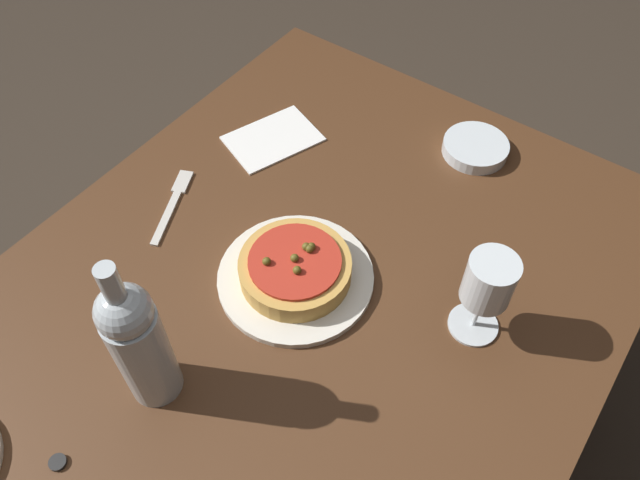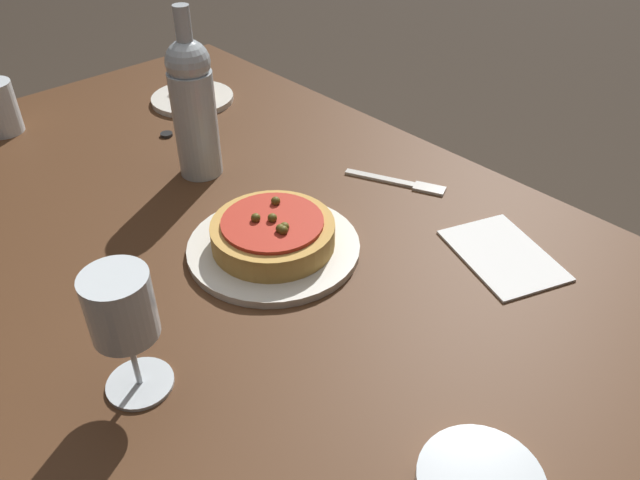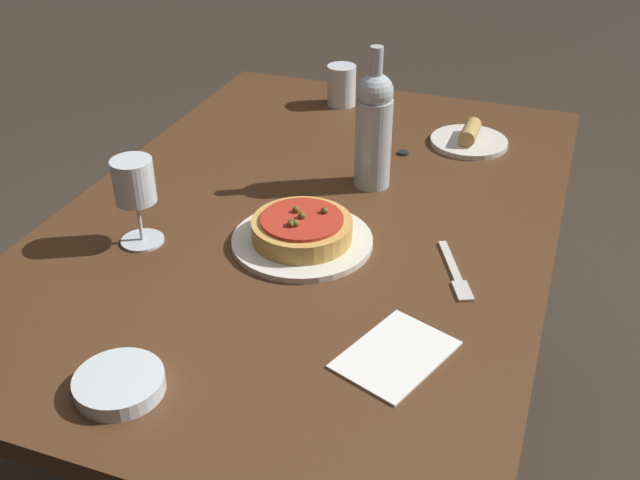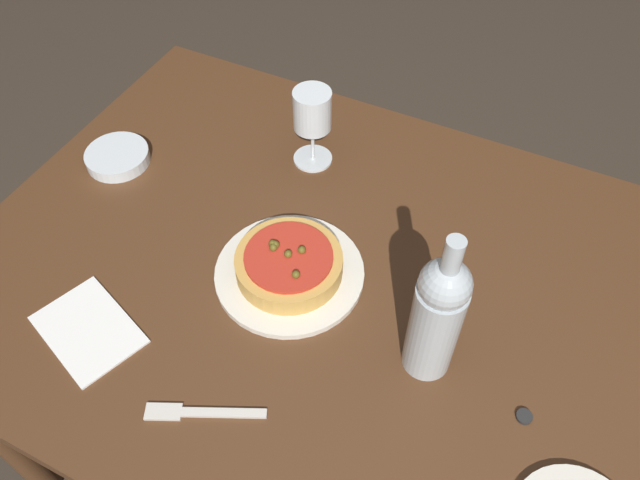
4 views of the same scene
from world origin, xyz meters
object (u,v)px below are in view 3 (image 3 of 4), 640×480
Objects in this scene: dinner_plate at (302,241)px; side_bowl at (119,384)px; fork at (455,274)px; bottle_cap at (403,153)px; side_plate at (469,139)px; wine_bottle at (374,127)px; pizza at (302,228)px; water_cup at (341,85)px; wine_glass at (134,185)px; dining_table at (311,248)px.

dinner_plate is 2.04× the size of side_bowl.
bottle_cap is (-0.43, -0.20, 0.00)m from fork.
dinner_plate is 1.46× the size of side_plate.
wine_bottle reaches higher than bottle_cap.
pizza is at bearing -2.78° from dinner_plate.
water_cup is 0.81× the size of side_bowl.
wine_bottle is at bearing -9.30° from bottle_cap.
pizza reaches higher than dinner_plate.
wine_glass is 0.57× the size of wine_bottle.
dinner_plate is 1.51× the size of fork.
water_cup reaches higher than bottle_cap.
fork is (0.00, 0.28, -0.03)m from pizza.
dinner_plate is 0.68m from water_cup.
bottle_cap is (-0.87, 0.18, -0.01)m from side_bowl.
side_plate is (0.13, 0.35, -0.04)m from water_cup.
dining_table is 8.07× the size of fork.
dining_table is 7.82× the size of side_plate.
side_plate is at bearing 158.68° from pizza.
dining_table is 13.49× the size of water_cup.
side_bowl is (0.44, -0.10, -0.02)m from pizza.
side_bowl reaches higher than dinner_plate.
pizza is at bearing 12.97° from dining_table.
pizza is 1.04× the size of side_plate.
side_plate is at bearing 158.67° from dinner_plate.
water_cup is at bearing -167.46° from dinner_plate.
side_bowl is 0.89m from bottle_cap.
wine_bottle is (-0.15, 0.08, 0.21)m from dining_table.
bottle_cap is (-0.43, 0.08, -0.00)m from dinner_plate.
fork is at bearing 7.98° from side_plate.
dining_table is 0.57m from side_bowl.
side_bowl is (0.35, 0.18, -0.10)m from wine_glass.
water_cup reaches higher than pizza.
dining_table is 4.73× the size of wine_bottle.
side_plate is (-0.53, 0.21, 0.01)m from dinner_plate.
water_cup is 0.60× the size of fork.
dining_table is at bearing -167.03° from pizza.
pizza is 0.57m from side_plate.
side_plate is 0.16m from bottle_cap.
pizza reaches higher than dining_table.
dining_table is 7.54× the size of pizza.
wine_bottle is 1.71× the size of fork.
wine_bottle is at bearing 167.84° from side_bowl.
dinner_plate is at bearing -10.38° from bottle_cap.
wine_bottle reaches higher than pizza.
wine_bottle reaches higher than dining_table.
pizza is 7.60× the size of bottle_cap.
pizza is at bearing 108.49° from wine_glass.
wine_glass reaches higher than bottle_cap.
pizza is at bearing -10.38° from bottle_cap.
wine_glass is 0.77m from water_cup.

